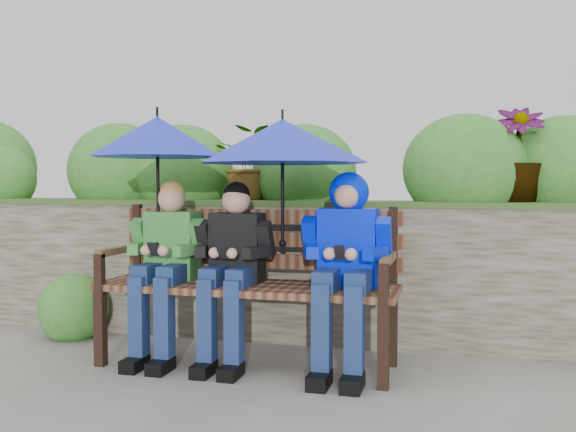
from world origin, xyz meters
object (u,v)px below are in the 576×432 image
(park_bench, at_px, (251,274))
(boy_right, at_px, (346,253))
(boy_left, at_px, (166,258))
(umbrella_left, at_px, (157,137))
(boy_middle, at_px, (232,261))
(umbrella_right, at_px, (282,141))

(park_bench, relative_size, boy_right, 1.56)
(boy_left, distance_m, umbrella_left, 0.79)
(park_bench, bearing_deg, boy_left, -170.43)
(boy_left, relative_size, boy_right, 0.96)
(umbrella_left, bearing_deg, boy_left, -19.59)
(boy_middle, xyz_separation_m, umbrella_right, (0.31, 0.07, 0.76))
(boy_middle, xyz_separation_m, umbrella_left, (-0.52, 0.02, 0.80))
(boy_right, bearing_deg, umbrella_right, 171.62)
(boy_left, relative_size, boy_middle, 1.01)
(boy_left, xyz_separation_m, boy_right, (1.18, 0.01, 0.07))
(boy_left, relative_size, umbrella_right, 1.09)
(boy_middle, height_order, umbrella_left, umbrella_left)
(boy_middle, relative_size, boy_right, 0.95)
(boy_left, bearing_deg, umbrella_right, 5.14)
(boy_left, xyz_separation_m, umbrella_right, (0.77, 0.07, 0.75))
(park_bench, bearing_deg, boy_right, -7.57)
(boy_right, height_order, umbrella_left, umbrella_left)
(boy_left, height_order, umbrella_right, umbrella_right)
(park_bench, distance_m, boy_left, 0.56)
(park_bench, distance_m, umbrella_right, 0.88)
(boy_left, height_order, boy_right, boy_right)
(umbrella_left, bearing_deg, umbrella_right, 3.22)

